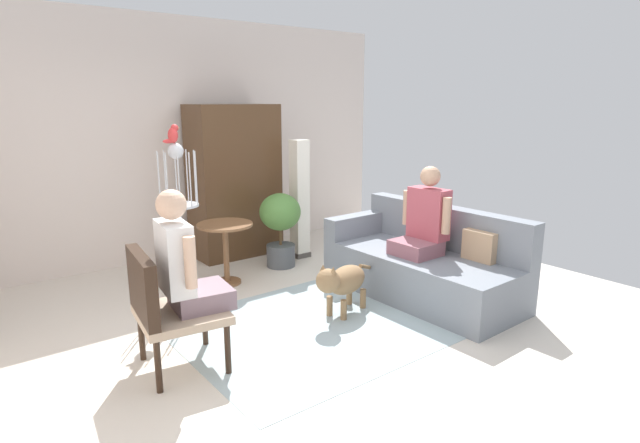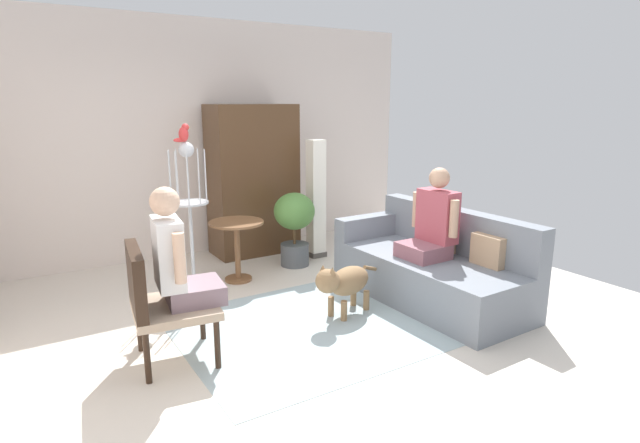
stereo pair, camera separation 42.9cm
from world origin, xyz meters
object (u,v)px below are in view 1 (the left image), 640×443
person_on_armchair (183,263)px  parrot (173,134)px  armoire_cabinet (234,181)px  couch (423,264)px  potted_plant (280,222)px  round_end_table (226,241)px  armchair (164,303)px  column_lamp (300,200)px  person_on_couch (424,220)px  dog (343,281)px  bird_cage_stand (181,226)px

person_on_armchair → parrot: bearing=68.8°
armoire_cabinet → couch: bearing=-71.5°
potted_plant → round_end_table: bearing=-169.4°
armchair → armoire_cabinet: bearing=51.7°
couch → armchair: (-2.59, 0.09, 0.21)m
couch → round_end_table: size_ratio=3.03×
armoire_cabinet → person_on_armchair: bearing=-125.7°
column_lamp → armoire_cabinet: 0.84m
round_end_table → person_on_couch: bearing=-47.4°
round_end_table → dog: (0.45, -1.36, -0.14)m
round_end_table → dog: 1.44m
person_on_couch → armoire_cabinet: 2.52m
person_on_armchair → dog: size_ratio=1.11×
potted_plant → column_lamp: 0.47m
parrot → armoire_cabinet: (1.15, 1.02, -0.67)m
armchair → parrot: size_ratio=5.21×
armchair → column_lamp: bearing=35.5°
couch → person_on_armchair: (-2.44, 0.07, 0.47)m
armchair → dog: bearing=-0.1°
armchair → armoire_cabinet: armoire_cabinet is taller
dog → column_lamp: column_lamp is taller
person_on_couch → parrot: 2.49m
column_lamp → dog: bearing=-113.4°
potted_plant → column_lamp: (0.40, 0.18, 0.18)m
person_on_couch → dog: bearing=172.4°
person_on_armchair → bird_cage_stand: size_ratio=0.58×
couch → parrot: size_ratio=11.55×
bird_cage_stand → person_on_couch: bearing=-36.0°
couch → dog: bearing=174.6°
potted_plant → dog: bearing=-102.3°
potted_plant → armoire_cabinet: armoire_cabinet is taller
couch → bird_cage_stand: size_ratio=1.31×
bird_cage_stand → potted_plant: bearing=11.3°
bird_cage_stand → column_lamp: 1.75m
couch → parrot: 2.69m
person_on_couch → parrot: bearing=144.2°
dog → parrot: parrot is taller
bird_cage_stand → column_lamp: size_ratio=1.05×
bird_cage_stand → potted_plant: (1.30, 0.26, -0.20)m
person_on_armchair → armoire_cabinet: bearing=54.3°
person_on_couch → person_on_armchair: person_on_armchair is taller
person_on_couch → parrot: parrot is taller
couch → column_lamp: bearing=97.5°
round_end_table → potted_plant: size_ratio=0.76×
column_lamp → armoire_cabinet: armoire_cabinet is taller
armchair → person_on_couch: (2.55, -0.12, 0.25)m
couch → dog: 0.97m
person_on_armchair → dog: (1.48, 0.02, -0.46)m
person_on_armchair → column_lamp: (2.20, 1.70, -0.07)m
person_on_couch → dog: 1.03m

